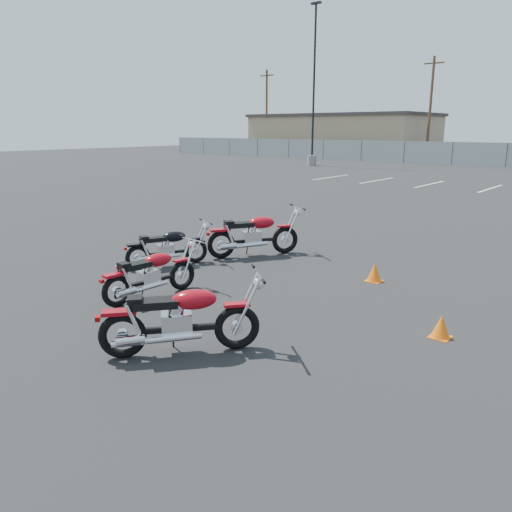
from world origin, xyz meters
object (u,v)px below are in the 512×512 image
Objects in this scene: motorcycle_second_black at (167,247)px; motorcycle_third_red at (151,274)px; motorcycle_rear_red at (180,319)px; motorcycle_front_red at (253,235)px.

motorcycle_second_black is 0.95× the size of motorcycle_third_red.
motorcycle_second_black is at bearing 141.57° from motorcycle_rear_red.
motorcycle_rear_red reaches higher than motorcycle_second_black.
motorcycle_rear_red is (3.40, -2.70, 0.07)m from motorcycle_second_black.
motorcycle_front_red is 2.04m from motorcycle_second_black.
motorcycle_front_red reaches higher than motorcycle_rear_red.
motorcycle_rear_red is at bearing -60.62° from motorcycle_front_red.
motorcycle_third_red is 2.36m from motorcycle_rear_red.
motorcycle_second_black is (-0.83, -1.86, -0.09)m from motorcycle_front_red.
motorcycle_rear_red is (2.05, -1.17, 0.05)m from motorcycle_third_red.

